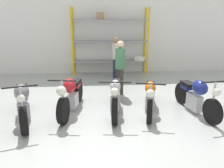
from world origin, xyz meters
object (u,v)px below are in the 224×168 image
object	(u,v)px
motorcycle_blue	(196,96)
motorcycle_silver	(115,96)
person_near_rack	(116,55)
person_browsing	(120,63)
motorcycle_red	(71,95)
motorcycle_orange	(150,96)
shelving_rack	(111,41)
motorcycle_grey	(23,102)

from	to	relation	value
motorcycle_blue	motorcycle_silver	bearing A→B (deg)	-105.28
motorcycle_silver	person_near_rack	distance (m)	3.57
person_browsing	motorcycle_red	bearing A→B (deg)	21.79
motorcycle_red	person_near_rack	bearing A→B (deg)	165.43
motorcycle_silver	motorcycle_blue	distance (m)	2.08
motorcycle_silver	person_near_rack	size ratio (longest dim) A/B	1.24
motorcycle_silver	motorcycle_orange	xyz separation A→B (m)	(0.92, -0.02, -0.02)
motorcycle_orange	person_browsing	distance (m)	1.75
motorcycle_red	motorcycle_orange	bearing A→B (deg)	96.10
motorcycle_red	motorcycle_silver	world-z (taller)	motorcycle_red
shelving_rack	motorcycle_grey	distance (m)	5.39
motorcycle_orange	motorcycle_blue	distance (m)	1.17
motorcycle_blue	person_browsing	bearing A→B (deg)	-142.86
motorcycle_red	motorcycle_silver	bearing A→B (deg)	94.59
person_near_rack	person_browsing	bearing A→B (deg)	143.13
motorcycle_orange	person_near_rack	size ratio (longest dim) A/B	1.18
motorcycle_grey	motorcycle_silver	world-z (taller)	motorcycle_grey
shelving_rack	person_near_rack	bearing A→B (deg)	-81.34
shelving_rack	person_browsing	xyz separation A→B (m)	(0.06, -2.86, -0.46)
motorcycle_orange	motorcycle_blue	xyz separation A→B (m)	(1.14, -0.25, 0.07)
person_near_rack	motorcycle_blue	bearing A→B (deg)	169.23
motorcycle_blue	person_near_rack	size ratio (longest dim) A/B	1.17
motorcycle_red	person_browsing	distance (m)	2.08
shelving_rack	motorcycle_red	bearing A→B (deg)	-108.17
motorcycle_red	motorcycle_orange	size ratio (longest dim) A/B	1.05
person_browsing	person_near_rack	bearing A→B (deg)	-114.02
motorcycle_grey	person_near_rack	xyz separation A→B (m)	(2.62, 3.83, 0.54)
motorcycle_red	person_near_rack	xyz separation A→B (m)	(1.52, 3.40, 0.53)
motorcycle_orange	motorcycle_blue	world-z (taller)	motorcycle_blue
motorcycle_orange	person_browsing	bearing A→B (deg)	-143.26
motorcycle_blue	person_browsing	size ratio (longest dim) A/B	1.15
shelving_rack	motorcycle_blue	size ratio (longest dim) A/B	1.69
motorcycle_grey	person_browsing	distance (m)	3.18
motorcycle_blue	person_near_rack	world-z (taller)	person_near_rack
shelving_rack	person_browsing	world-z (taller)	shelving_rack
motorcycle_blue	shelving_rack	bearing A→B (deg)	-166.36
shelving_rack	person_browsing	distance (m)	2.90
motorcycle_grey	shelving_rack	bearing A→B (deg)	135.08
motorcycle_silver	person_browsing	bearing A→B (deg)	175.11
motorcycle_blue	person_browsing	distance (m)	2.55
shelving_rack	motorcycle_red	size ratio (longest dim) A/B	1.60
shelving_rack	motorcycle_silver	size ratio (longest dim) A/B	1.60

